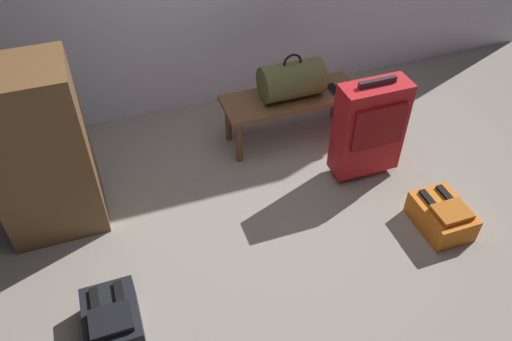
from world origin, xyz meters
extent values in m
plane|color=gray|center=(0.00, 0.00, 0.00)|extent=(6.60, 6.60, 0.00)
cube|color=brown|center=(0.34, 0.88, 0.36)|extent=(1.00, 0.36, 0.04)
cylinder|color=brown|center=(-0.10, 0.75, 0.17)|extent=(0.05, 0.05, 0.34)
cylinder|color=brown|center=(0.78, 0.75, 0.17)|extent=(0.05, 0.05, 0.34)
cylinder|color=brown|center=(-0.10, 1.01, 0.17)|extent=(0.05, 0.05, 0.34)
cylinder|color=brown|center=(0.78, 1.01, 0.17)|extent=(0.05, 0.05, 0.34)
cylinder|color=#51562D|center=(0.33, 0.88, 0.51)|extent=(0.44, 0.26, 0.26)
torus|color=black|center=(0.33, 0.88, 0.65)|extent=(0.14, 0.02, 0.14)
cube|color=#191E4C|center=(0.66, 0.86, 0.38)|extent=(0.07, 0.14, 0.01)
cube|color=black|center=(0.66, 0.86, 0.39)|extent=(0.06, 0.13, 0.00)
cube|color=red|center=(0.67, 0.35, 0.38)|extent=(0.46, 0.19, 0.67)
cube|color=maroon|center=(0.67, 0.24, 0.47)|extent=(0.37, 0.02, 0.30)
cube|color=#262628|center=(0.67, 0.35, 0.74)|extent=(0.26, 0.03, 0.04)
cylinder|color=black|center=(0.51, 0.42, 0.03)|extent=(0.02, 0.05, 0.05)
cylinder|color=black|center=(0.83, 0.42, 0.03)|extent=(0.02, 0.05, 0.05)
cube|color=orange|center=(0.89, -0.27, 0.09)|extent=(0.28, 0.38, 0.17)
cube|color=#AD5514|center=(0.89, -0.34, 0.19)|extent=(0.21, 0.17, 0.04)
cube|color=black|center=(0.83, -0.20, 0.18)|extent=(0.04, 0.19, 0.02)
cube|color=black|center=(0.96, -0.20, 0.18)|extent=(0.04, 0.19, 0.02)
cube|color=black|center=(-1.15, -0.33, 0.09)|extent=(0.28, 0.38, 0.17)
cube|color=black|center=(-1.15, -0.39, 0.19)|extent=(0.21, 0.17, 0.04)
cube|color=black|center=(-1.21, -0.26, 0.18)|extent=(0.04, 0.19, 0.02)
cube|color=black|center=(-1.09, -0.26, 0.18)|extent=(0.04, 0.19, 0.02)
cube|color=brown|center=(-1.36, 0.59, 0.55)|extent=(0.56, 0.44, 1.10)
camera|label=1|loc=(-0.91, -1.91, 2.43)|focal=35.45mm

